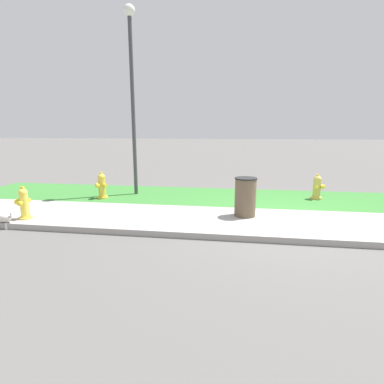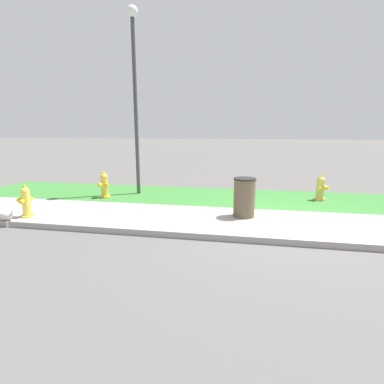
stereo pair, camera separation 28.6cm
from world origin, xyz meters
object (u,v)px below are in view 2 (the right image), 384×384
Objects in this scene: street_lamp at (134,76)px; trash_bin at (244,198)px; fire_hydrant_across_street at (320,188)px; fire_hydrant_by_grass_verge at (104,185)px; small_white_dog at (3,215)px; fire_hydrant_mid_block at (26,202)px.

street_lamp is 4.82m from trash_bin.
street_lamp reaches higher than fire_hydrant_across_street.
fire_hydrant_by_grass_verge is 2.92m from small_white_dog.
fire_hydrant_across_street is 0.94× the size of fire_hydrant_by_grass_verge.
trash_bin reaches higher than fire_hydrant_by_grass_verge.
street_lamp is (-5.29, -0.10, 3.08)m from fire_hydrant_across_street.
trash_bin is (-2.05, -2.07, 0.11)m from fire_hydrant_across_street.
fire_hydrant_mid_block is 4.50m from street_lamp.
trash_bin reaches higher than fire_hydrant_mid_block.
trash_bin is at bearing -170.65° from fire_hydrant_by_grass_verge.
small_white_dog is at bearing -114.24° from street_lamp.
small_white_dog is (-0.04, -0.62, -0.13)m from fire_hydrant_mid_block.
fire_hydrant_across_street is 0.98× the size of fire_hydrant_mid_block.
fire_hydrant_by_grass_verge is 1.41× the size of small_white_dog.
fire_hydrant_by_grass_verge is at bearing -21.59° from fire_hydrant_mid_block.
small_white_dog is 0.61× the size of trash_bin.
street_lamp is (1.55, 2.90, 3.07)m from fire_hydrant_mid_block.
small_white_dog is at bearing -41.37° from fire_hydrant_across_street.
fire_hydrant_across_street is at bearing 45.22° from trash_bin.
fire_hydrant_across_street is 6.11m from fire_hydrant_by_grass_verge.
street_lamp reaches higher than fire_hydrant_by_grass_verge.
fire_hydrant_by_grass_verge reaches higher than small_white_dog.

